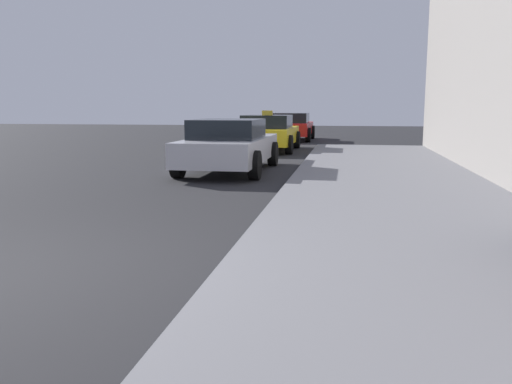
{
  "coord_description": "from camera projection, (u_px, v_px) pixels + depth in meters",
  "views": [
    {
      "loc": [
        3.13,
        -4.19,
        1.57
      ],
      "look_at": [
        2.24,
        0.91,
        0.73
      ],
      "focal_mm": 37.13,
      "sensor_mm": 36.0,
      "label": 1
    }
  ],
  "objects": [
    {
      "name": "sidewalk",
      "position": [
        455.0,
        298.0,
        4.17
      ],
      "size": [
        4.0,
        32.0,
        0.15
      ],
      "primitive_type": "cube",
      "color": "slate",
      "rests_on": "ground_plane"
    },
    {
      "name": "car_red",
      "position": [
        291.0,
        126.0,
        24.82
      ],
      "size": [
        2.02,
        4.21,
        1.27
      ],
      "color": "red",
      "rests_on": "ground_plane"
    },
    {
      "name": "car_silver",
      "position": [
        229.0,
        145.0,
        12.79
      ],
      "size": [
        1.95,
        4.38,
        1.27
      ],
      "color": "#B7B7BF",
      "rests_on": "ground_plane"
    },
    {
      "name": "car_yellow",
      "position": [
        268.0,
        133.0,
        18.83
      ],
      "size": [
        2.03,
        4.18,
        1.43
      ],
      "color": "yellow",
      "rests_on": "ground_plane"
    }
  ]
}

